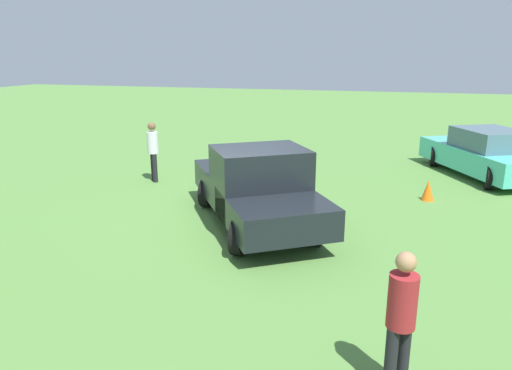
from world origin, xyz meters
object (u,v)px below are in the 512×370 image
person_bystander (401,315)px  traffic_cone (428,190)px  pickup_truck (258,186)px  sedan_far (484,154)px  person_visitor (153,148)px

person_bystander → traffic_cone: 7.80m
person_bystander → traffic_cone: person_bystander is taller
pickup_truck → traffic_cone: bearing=-84.5°
pickup_truck → person_bystander: (-4.70, -2.99, 0.05)m
traffic_cone → sedan_far: bearing=-29.4°
pickup_truck → person_visitor: 4.85m
person_visitor → traffic_cone: 7.80m
pickup_truck → person_visitor: pickup_truck is taller
person_bystander → traffic_cone: size_ratio=3.10×
sedan_far → person_bystander: bearing=140.3°
person_bystander → pickup_truck: bearing=-14.5°
sedan_far → traffic_cone: 3.68m
pickup_truck → sedan_far: pickup_truck is taller
person_bystander → person_visitor: person_visitor is taller
sedan_far → traffic_cone: sedan_far is taller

